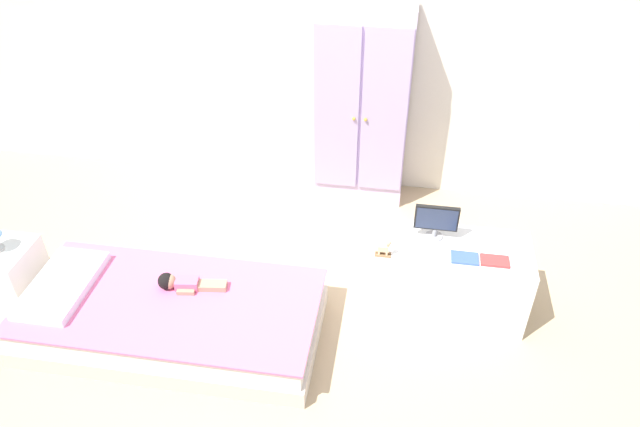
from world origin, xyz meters
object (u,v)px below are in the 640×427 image
object	(u,v)px
tv_stand	(446,277)
book_red	(495,261)
bed	(173,316)
wardrobe	(362,108)
book_blue	(465,258)
doll	(179,283)
nightstand	(6,271)
tv_monitor	(436,220)
rocking_horse_toy	(385,249)

from	to	relation	value
tv_stand	book_red	xyz separation A→B (m)	(0.23, -0.09, 0.24)
bed	wardrobe	bearing A→B (deg)	60.12
book_blue	doll	bearing A→B (deg)	-171.04
tv_stand	nightstand	bearing A→B (deg)	-173.53
wardrobe	tv_monitor	xyz separation A→B (m)	(0.53, -1.05, -0.14)
wardrobe	rocking_horse_toy	size ratio (longest dim) A/B	13.33
nightstand	book_blue	bearing A→B (deg)	4.33
tv_monitor	wardrobe	bearing A→B (deg)	117.03
tv_stand	bed	bearing A→B (deg)	-163.55
tv_stand	book_red	size ratio (longest dim) A/B	5.89
doll	rocking_horse_toy	bearing A→B (deg)	10.32
doll	tv_stand	bearing A→B (deg)	12.81
rocking_horse_toy	book_red	world-z (taller)	rocking_horse_toy
doll	nightstand	size ratio (longest dim) A/B	1.09
tv_monitor	book_blue	world-z (taller)	tv_monitor
tv_stand	book_blue	bearing A→B (deg)	-54.28
doll	tv_monitor	bearing A→B (deg)	16.40
wardrobe	tv_monitor	bearing A→B (deg)	-62.97
doll	book_red	world-z (taller)	book_red
rocking_horse_toy	book_red	size ratio (longest dim) A/B	0.71
bed	doll	bearing A→B (deg)	77.38
tv_stand	rocking_horse_toy	world-z (taller)	rocking_horse_toy
nightstand	book_red	size ratio (longest dim) A/B	2.33
book_blue	book_red	bearing A→B (deg)	0.00
doll	wardrobe	xyz separation A→B (m)	(0.88, 1.46, 0.44)
tv_stand	rocking_horse_toy	bearing A→B (deg)	-159.90
book_red	nightstand	bearing A→B (deg)	-175.91
book_blue	rocking_horse_toy	bearing A→B (deg)	-174.59
wardrobe	rocking_horse_toy	world-z (taller)	wardrobe
bed	wardrobe	size ratio (longest dim) A/B	1.15
bed	tv_stand	size ratio (longest dim) A/B	1.85
tv_stand	rocking_horse_toy	distance (m)	0.49
bed	tv_stand	xyz separation A→B (m)	(1.54, 0.45, 0.11)
bed	rocking_horse_toy	xyz separation A→B (m)	(1.17, 0.32, 0.40)
wardrobe	doll	bearing A→B (deg)	-121.00
doll	book_blue	xyz separation A→B (m)	(1.58, 0.25, 0.19)
book_blue	nightstand	bearing A→B (deg)	-175.67
book_blue	tv_monitor	bearing A→B (deg)	135.44
doll	nightstand	bearing A→B (deg)	177.84
bed	doll	xyz separation A→B (m)	(0.02, 0.11, 0.17)
rocking_horse_toy	tv_stand	bearing A→B (deg)	20.10
rocking_horse_toy	nightstand	bearing A→B (deg)	-175.88
book_blue	book_red	xyz separation A→B (m)	(0.16, 0.00, 0.00)
bed	tv_monitor	size ratio (longest dim) A/B	6.80
rocking_horse_toy	book_blue	xyz separation A→B (m)	(0.44, 0.04, -0.04)
doll	tv_stand	world-z (taller)	tv_stand
book_red	rocking_horse_toy	bearing A→B (deg)	-176.03
nightstand	tv_stand	size ratio (longest dim) A/B	0.40
doll	book_red	xyz separation A→B (m)	(1.74, 0.25, 0.19)
bed	book_blue	size ratio (longest dim) A/B	11.23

